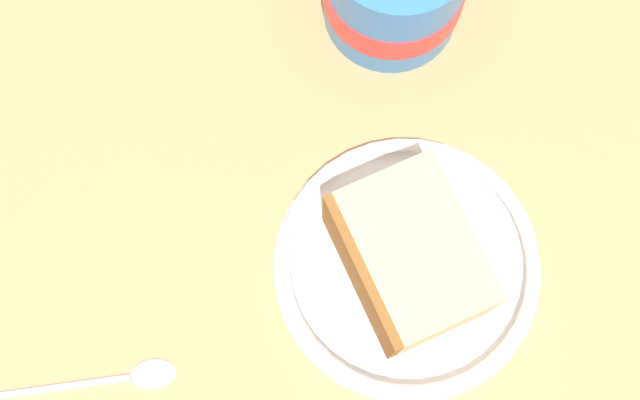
{
  "coord_description": "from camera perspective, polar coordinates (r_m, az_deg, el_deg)",
  "views": [
    {
      "loc": [
        -12.54,
        8.21,
        58.59
      ],
      "look_at": [
        1.64,
        7.12,
        3.0
      ],
      "focal_mm": 49.67,
      "sensor_mm": 36.0,
      "label": 1
    }
  ],
  "objects": [
    {
      "name": "teaspoon",
      "position": [
        0.6,
        -12.48,
        -11.11
      ],
      "size": [
        2.18,
        11.72,
        0.8
      ],
      "color": "silver",
      "rests_on": "ground_plane"
    },
    {
      "name": "cake_slice",
      "position": [
        0.55,
        5.76,
        -3.7
      ],
      "size": [
        11.91,
        10.28,
        6.85
      ],
      "color": "brown",
      "rests_on": "small_plate"
    },
    {
      "name": "ground_plane",
      "position": [
        0.62,
        6.74,
        -1.94
      ],
      "size": [
        124.87,
        124.87,
        2.27
      ],
      "primitive_type": "cube",
      "color": "tan"
    },
    {
      "name": "small_plate",
      "position": [
        0.59,
        5.68,
        -4.21
      ],
      "size": [
        17.85,
        17.85,
        1.85
      ],
      "color": "white",
      "rests_on": "ground_plane"
    }
  ]
}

